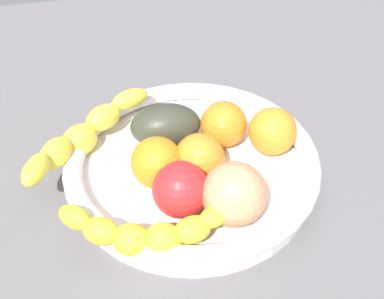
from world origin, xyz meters
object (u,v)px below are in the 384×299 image
(fruit_bowl, at_px, (192,165))
(avocado_dark, at_px, (166,125))
(banana_draped_left, at_px, (82,135))
(tomato_red, at_px, (181,190))
(orange_rear, at_px, (200,158))
(peach_blush, at_px, (234,194))
(orange_mid_left, at_px, (224,124))
(orange_front, at_px, (157,163))
(orange_mid_right, at_px, (272,131))
(banana_draped_right, at_px, (147,231))

(fruit_bowl, relative_size, avocado_dark, 3.47)
(banana_draped_left, height_order, tomato_red, tomato_red)
(orange_rear, bearing_deg, peach_blush, 17.03)
(fruit_bowl, height_order, orange_mid_left, orange_mid_left)
(fruit_bowl, bearing_deg, orange_front, -70.31)
(orange_rear, bearing_deg, tomato_red, -34.69)
(peach_blush, bearing_deg, tomato_red, -113.59)
(orange_mid_left, xyz_separation_m, tomato_red, (0.11, -0.08, 0.00))
(avocado_dark, bearing_deg, orange_front, -18.41)
(orange_mid_right, xyz_separation_m, avocado_dark, (-0.05, -0.14, -0.00))
(tomato_red, bearing_deg, banana_draped_right, -46.06)
(orange_mid_right, relative_size, orange_rear, 1.01)
(orange_front, distance_m, orange_mid_right, 0.16)
(banana_draped_right, xyz_separation_m, tomato_red, (-0.05, 0.05, 0.01))
(fruit_bowl, xyz_separation_m, tomato_red, (0.07, -0.03, 0.03))
(orange_mid_right, relative_size, avocado_dark, 0.67)
(fruit_bowl, xyz_separation_m, orange_mid_left, (-0.04, 0.05, 0.03))
(fruit_bowl, xyz_separation_m, orange_mid_right, (-0.01, 0.11, 0.03))
(tomato_red, bearing_deg, peach_blush, 66.41)
(orange_rear, xyz_separation_m, avocado_dark, (-0.08, -0.03, -0.00))
(banana_draped_right, xyz_separation_m, peach_blush, (-0.02, 0.11, 0.01))
(orange_mid_right, distance_m, peach_blush, 0.13)
(orange_front, relative_size, orange_mid_left, 1.03)
(avocado_dark, relative_size, tomato_red, 1.41)
(orange_mid_right, bearing_deg, orange_front, -80.70)
(orange_front, height_order, orange_rear, orange_front)
(tomato_red, bearing_deg, avocado_dark, 177.63)
(fruit_bowl, height_order, orange_mid_right, orange_mid_right)
(orange_rear, bearing_deg, avocado_dark, -159.06)
(orange_mid_right, bearing_deg, tomato_red, -60.84)
(orange_front, distance_m, tomato_red, 0.06)
(banana_draped_right, height_order, orange_rear, orange_rear)
(banana_draped_left, xyz_separation_m, avocado_dark, (0.00, 0.11, -0.00))
(banana_draped_left, relative_size, avocado_dark, 1.89)
(banana_draped_right, height_order, avocado_dark, avocado_dark)
(orange_mid_left, relative_size, tomato_red, 0.93)
(orange_front, relative_size, peach_blush, 0.86)
(orange_front, xyz_separation_m, avocado_dark, (-0.07, 0.02, -0.00))
(banana_draped_left, distance_m, orange_front, 0.12)
(banana_draped_left, bearing_deg, peach_blush, 47.13)
(peach_blush, bearing_deg, banana_draped_right, -78.77)
(fruit_bowl, xyz_separation_m, banana_draped_left, (-0.06, -0.14, 0.03))
(banana_draped_left, xyz_separation_m, orange_rear, (0.08, 0.14, -0.00))
(banana_draped_right, bearing_deg, banana_draped_left, -161.12)
(orange_mid_right, bearing_deg, peach_blush, -39.02)
(orange_mid_left, bearing_deg, banana_draped_right, -40.05)
(orange_rear, relative_size, peach_blush, 0.84)
(banana_draped_right, distance_m, orange_front, 0.10)
(orange_front, height_order, avocado_dark, orange_front)
(banana_draped_left, height_order, orange_mid_left, orange_mid_left)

